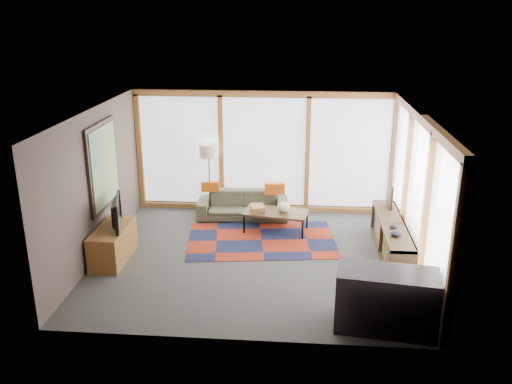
# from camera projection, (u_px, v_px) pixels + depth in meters

# --- Properties ---
(ground) EXTENTS (5.50, 5.50, 0.00)m
(ground) POSITION_uv_depth(u_px,v_px,m) (254.00, 258.00, 9.58)
(ground) COLOR #32322F
(ground) RESTS_ON ground
(room_envelope) EXTENTS (5.52, 5.02, 2.62)m
(room_envelope) POSITION_uv_depth(u_px,v_px,m) (285.00, 166.00, 9.57)
(room_envelope) COLOR #4A3C35
(room_envelope) RESTS_ON ground
(rug) EXTENTS (2.98, 2.12, 0.01)m
(rug) POSITION_uv_depth(u_px,v_px,m) (262.00, 240.00, 10.30)
(rug) COLOR maroon
(rug) RESTS_ON ground
(sofa) EXTENTS (1.91, 0.82, 0.55)m
(sofa) POSITION_uv_depth(u_px,v_px,m) (243.00, 205.00, 11.36)
(sofa) COLOR #363B2C
(sofa) RESTS_ON ground
(pillow_left) EXTENTS (0.38, 0.15, 0.21)m
(pillow_left) POSITION_uv_depth(u_px,v_px,m) (210.00, 186.00, 11.33)
(pillow_left) COLOR #BA4D0F
(pillow_left) RESTS_ON sofa
(pillow_right) EXTENTS (0.43, 0.17, 0.23)m
(pillow_right) POSITION_uv_depth(u_px,v_px,m) (275.00, 189.00, 11.16)
(pillow_right) COLOR #BA4D0F
(pillow_right) RESTS_ON sofa
(floor_lamp) EXTENTS (0.38, 0.38, 1.52)m
(floor_lamp) POSITION_uv_depth(u_px,v_px,m) (209.00, 179.00, 11.44)
(floor_lamp) COLOR #332217
(floor_lamp) RESTS_ON ground
(coffee_table) EXTENTS (1.32, 0.81, 0.41)m
(coffee_table) POSITION_uv_depth(u_px,v_px,m) (276.00, 221.00, 10.68)
(coffee_table) COLOR #352213
(coffee_table) RESTS_ON ground
(book_stack) EXTENTS (0.33, 0.38, 0.11)m
(book_stack) POSITION_uv_depth(u_px,v_px,m) (257.00, 208.00, 10.63)
(book_stack) COLOR brown
(book_stack) RESTS_ON coffee_table
(vase) EXTENTS (0.27, 0.27, 0.21)m
(vase) POSITION_uv_depth(u_px,v_px,m) (284.00, 207.00, 10.55)
(vase) COLOR beige
(vase) RESTS_ON coffee_table
(bookshelf) EXTENTS (0.44, 2.39, 0.60)m
(bookshelf) POSITION_uv_depth(u_px,v_px,m) (392.00, 239.00, 9.64)
(bookshelf) COLOR #352213
(bookshelf) RESTS_ON ground
(bowl_a) EXTENTS (0.23, 0.23, 0.10)m
(bowl_a) POSITION_uv_depth(u_px,v_px,m) (396.00, 233.00, 8.99)
(bowl_a) COLOR black
(bowl_a) RESTS_ON bookshelf
(bowl_b) EXTENTS (0.17, 0.17, 0.08)m
(bowl_b) POSITION_uv_depth(u_px,v_px,m) (394.00, 226.00, 9.32)
(bowl_b) COLOR black
(bowl_b) RESTS_ON bookshelf
(shelf_picture) EXTENTS (0.05, 0.34, 0.44)m
(shelf_picture) POSITION_uv_depth(u_px,v_px,m) (390.00, 197.00, 10.21)
(shelf_picture) COLOR black
(shelf_picture) RESTS_ON bookshelf
(tv_console) EXTENTS (0.51, 1.21, 0.61)m
(tv_console) POSITION_uv_depth(u_px,v_px,m) (113.00, 244.00, 9.43)
(tv_console) COLOR brown
(tv_console) RESTS_ON ground
(television) EXTENTS (0.34, 0.90, 0.52)m
(television) POSITION_uv_depth(u_px,v_px,m) (113.00, 213.00, 9.29)
(television) COLOR black
(television) RESTS_ON tv_console
(bar_counter) EXTENTS (1.43, 0.81, 0.86)m
(bar_counter) POSITION_uv_depth(u_px,v_px,m) (387.00, 300.00, 7.35)
(bar_counter) COLOR black
(bar_counter) RESTS_ON ground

